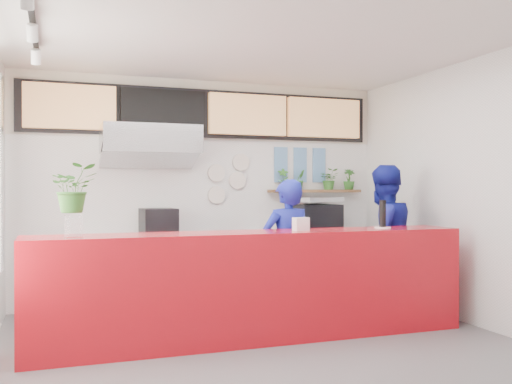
{
  "coord_description": "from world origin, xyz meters",
  "views": [
    {
      "loc": [
        -1.92,
        -5.04,
        1.54
      ],
      "look_at": [
        0.1,
        0.7,
        1.5
      ],
      "focal_mm": 40.0,
      "sensor_mm": 36.0,
      "label": 1
    }
  ],
  "objects": [
    {
      "name": "floor",
      "position": [
        0.0,
        0.0,
        0.0
      ],
      "size": [
        5.0,
        5.0,
        0.0
      ],
      "primitive_type": "plane",
      "color": "slate",
      "rests_on": "ground"
    },
    {
      "name": "ceiling",
      "position": [
        0.0,
        0.0,
        3.0
      ],
      "size": [
        5.0,
        5.0,
        0.0
      ],
      "primitive_type": "plane",
      "rotation": [
        3.14,
        0.0,
        0.0
      ],
      "color": "silver"
    },
    {
      "name": "wall_back",
      "position": [
        0.0,
        2.5,
        1.5
      ],
      "size": [
        5.0,
        0.0,
        5.0
      ],
      "primitive_type": "plane",
      "rotation": [
        1.57,
        0.0,
        0.0
      ],
      "color": "white",
      "rests_on": "ground"
    },
    {
      "name": "wall_right",
      "position": [
        2.5,
        0.0,
        1.5
      ],
      "size": [
        0.0,
        5.0,
        5.0
      ],
      "primitive_type": "plane",
      "rotation": [
        1.57,
        0.0,
        -1.57
      ],
      "color": "white",
      "rests_on": "ground"
    },
    {
      "name": "service_counter",
      "position": [
        0.0,
        0.4,
        0.55
      ],
      "size": [
        4.5,
        0.6,
        1.1
      ],
      "primitive_type": "cube",
      "color": "#B80D18",
      "rests_on": "ground"
    },
    {
      "name": "cream_band",
      "position": [
        0.0,
        2.49,
        2.6
      ],
      "size": [
        5.0,
        0.02,
        0.8
      ],
      "primitive_type": "cube",
      "color": "beige",
      "rests_on": "wall_back"
    },
    {
      "name": "prep_bench",
      "position": [
        -0.8,
        2.2,
        0.45
      ],
      "size": [
        1.8,
        0.6,
        0.9
      ],
      "primitive_type": "cube",
      "color": "#B2B5BA",
      "rests_on": "ground"
    },
    {
      "name": "panini_oven",
      "position": [
        -0.69,
        2.2,
        1.09
      ],
      "size": [
        0.45,
        0.45,
        0.38
      ],
      "primitive_type": "cube",
      "rotation": [
        0.0,
        0.0,
        0.06
      ],
      "color": "black",
      "rests_on": "prep_bench"
    },
    {
      "name": "extraction_hood",
      "position": [
        -0.8,
        2.15,
        2.15
      ],
      "size": [
        1.2,
        0.7,
        0.35
      ],
      "primitive_type": "cube",
      "color": "#B2B5BA",
      "rests_on": "ceiling"
    },
    {
      "name": "hood_lip",
      "position": [
        -0.8,
        2.15,
        1.95
      ],
      "size": [
        1.2,
        0.69,
        0.31
      ],
      "primitive_type": "cube",
      "rotation": [
        -0.35,
        0.0,
        0.0
      ],
      "color": "#B2B5BA",
      "rests_on": "ceiling"
    },
    {
      "name": "right_bench",
      "position": [
        1.5,
        2.2,
        0.45
      ],
      "size": [
        1.8,
        0.6,
        0.9
      ],
      "primitive_type": "cube",
      "color": "#B2B5BA",
      "rests_on": "ground"
    },
    {
      "name": "espresso_machine",
      "position": [
        1.51,
        2.2,
        1.11
      ],
      "size": [
        0.69,
        0.54,
        0.41
      ],
      "primitive_type": "cube",
      "rotation": [
        0.0,
        0.0,
        0.13
      ],
      "color": "black",
      "rests_on": "right_bench"
    },
    {
      "name": "espresso_tray",
      "position": [
        1.51,
        2.2,
        1.38
      ],
      "size": [
        0.79,
        0.67,
        0.06
      ],
      "primitive_type": "cube",
      "rotation": [
        0.0,
        0.0,
        0.35
      ],
      "color": "silver",
      "rests_on": "espresso_machine"
    },
    {
      "name": "herb_shelf",
      "position": [
        1.6,
        2.4,
        1.5
      ],
      "size": [
        1.4,
        0.18,
        0.04
      ],
      "primitive_type": "cube",
      "color": "brown",
      "rests_on": "wall_back"
    },
    {
      "name": "menu_board_far_left",
      "position": [
        -1.75,
        2.38,
        2.55
      ],
      "size": [
        1.1,
        0.1,
        0.55
      ],
      "primitive_type": "cube",
      "color": "tan",
      "rests_on": "wall_back"
    },
    {
      "name": "menu_board_mid_left",
      "position": [
        -0.59,
        2.38,
        2.55
      ],
      "size": [
        1.1,
        0.1,
        0.55
      ],
      "primitive_type": "cube",
      "color": "black",
      "rests_on": "wall_back"
    },
    {
      "name": "menu_board_mid_right",
      "position": [
        0.57,
        2.38,
        2.55
      ],
      "size": [
        1.1,
        0.1,
        0.55
      ],
      "primitive_type": "cube",
      "color": "tan",
      "rests_on": "wall_back"
    },
    {
      "name": "menu_board_far_right",
      "position": [
        1.73,
        2.38,
        2.55
      ],
      "size": [
        1.1,
        0.1,
        0.55
      ],
      "primitive_type": "cube",
      "color": "tan",
      "rests_on": "wall_back"
    },
    {
      "name": "soffit",
      "position": [
        0.0,
        2.46,
        2.55
      ],
      "size": [
        4.8,
        0.04,
        0.65
      ],
      "primitive_type": "cube",
      "color": "black",
      "rests_on": "wall_back"
    },
    {
      "name": "track_rail",
      "position": [
        -2.1,
        0.0,
        2.94
      ],
      "size": [
        0.05,
        2.4,
        0.04
      ],
      "primitive_type": "cube",
      "color": "black",
      "rests_on": "ceiling"
    },
    {
      "name": "dec_plate_a",
      "position": [
        0.15,
        2.47,
        1.75
      ],
      "size": [
        0.24,
        0.03,
        0.24
      ],
      "primitive_type": "cylinder",
      "rotation": [
        1.57,
        0.0,
        0.0
      ],
      "color": "silver",
      "rests_on": "wall_back"
    },
    {
      "name": "dec_plate_b",
      "position": [
        0.45,
        2.47,
        1.65
      ],
      "size": [
        0.24,
        0.03,
        0.24
      ],
      "primitive_type": "cylinder",
      "rotation": [
        1.57,
        0.0,
        0.0
      ],
      "color": "silver",
      "rests_on": "wall_back"
    },
    {
      "name": "dec_plate_c",
      "position": [
        0.15,
        2.47,
        1.45
      ],
      "size": [
        0.24,
        0.03,
        0.24
      ],
      "primitive_type": "cylinder",
      "rotation": [
        1.57,
        0.0,
        0.0
      ],
      "color": "silver",
      "rests_on": "wall_back"
    },
    {
      "name": "dec_plate_d",
      "position": [
        0.5,
        2.47,
        1.9
      ],
      "size": [
        0.24,
        0.03,
        0.24
      ],
      "primitive_type": "cylinder",
      "rotation": [
        1.57,
        0.0,
        0.0
      ],
      "color": "silver",
      "rests_on": "wall_back"
    },
    {
      "name": "photo_frame_a",
      "position": [
        1.1,
        2.48,
        2.0
      ],
      "size": [
        0.2,
        0.02,
        0.25
      ],
      "primitive_type": "cube",
      "color": "#598CBF",
      "rests_on": "wall_back"
    },
    {
      "name": "photo_frame_b",
      "position": [
        1.4,
        2.48,
        2.0
      ],
      "size": [
        0.2,
        0.02,
        0.25
      ],
      "primitive_type": "cube",
      "color": "#598CBF",
      "rests_on": "wall_back"
    },
    {
      "name": "photo_frame_c",
      "position": [
        1.7,
        2.48,
        2.0
      ],
      "size": [
        0.2,
        0.02,
        0.25
      ],
      "primitive_type": "cube",
      "color": "#598CBF",
      "rests_on": "wall_back"
    },
    {
      "name": "photo_frame_d",
      "position": [
        1.1,
        2.48,
        1.75
      ],
      "size": [
        0.2,
        0.02,
        0.25
      ],
      "primitive_type": "cube",
      "color": "#598CBF",
      "rests_on": "wall_back"
    },
    {
      "name": "photo_frame_e",
      "position": [
        1.4,
        2.48,
        1.75
      ],
      "size": [
        0.2,
        0.02,
        0.25
      ],
      "primitive_type": "cube",
      "color": "#598CBF",
      "rests_on": "wall_back"
    },
    {
      "name": "photo_frame_f",
      "position": [
        1.7,
        2.48,
        1.75
      ],
      "size": [
        0.2,
        0.02,
        0.25
      ],
      "primitive_type": "cube",
      "color": "#598CBF",
      "rests_on": "wall_back"
    },
    {
      "name": "staff_center",
      "position": [
        0.53,
        0.88,
        0.82
      ],
      "size": [
        0.63,
        0.44,
        1.64
      ],
      "primitive_type": "imported",
      "rotation": [
        0.0,
        0.0,
        3.22
      ],
      "color": "#151E94",
      "rests_on": "ground"
    },
    {
      "name": "staff_right",
      "position": [
        1.87,
        1.03,
        0.91
      ],
      "size": [
        0.98,
        0.81,
        1.83
      ],
      "primitive_type": "imported",
      "rotation": [
        0.0,
        0.0,
        3.29
      ],
      "color": "#151E94",
      "rests_on": "ground"
    },
    {
      "name": "herb_a",
      "position": [
        1.1,
        2.4,
        1.67
      ],
      "size": [
        0.18,
        0.15,
        0.3
      ],
      "primitive_type": "imported",
      "rotation": [
        0.0,
        0.0,
        -0.25
      ],
      "color": "#2F6B25",
      "rests_on": "herb_shelf"
    },
    {
      "name": "herb_b",
      "position": [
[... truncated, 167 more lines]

